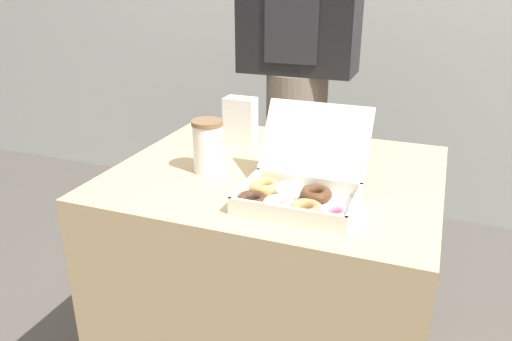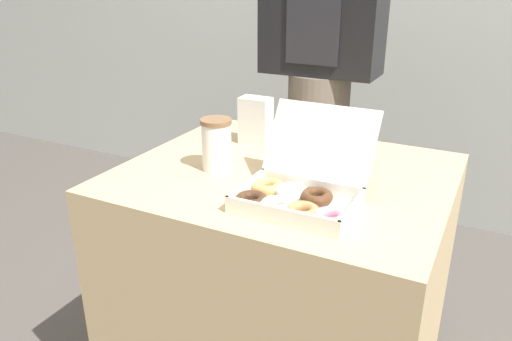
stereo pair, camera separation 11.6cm
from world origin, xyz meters
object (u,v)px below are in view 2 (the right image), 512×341
object	(u,v)px
person_customer	(320,67)
donut_box	(297,192)
napkin_holder	(256,121)
coffee_cup	(217,144)

from	to	relation	value
person_customer	donut_box	bearing A→B (deg)	-73.48
donut_box	person_customer	xyz separation A→B (m)	(-0.21, 0.72, 0.16)
napkin_holder	person_customer	distance (m)	0.39
coffee_cup	napkin_holder	bearing A→B (deg)	91.76
donut_box	person_customer	distance (m)	0.77
napkin_holder	person_customer	xyz separation A→B (m)	(0.08, 0.36, 0.12)
donut_box	napkin_holder	distance (m)	0.46
donut_box	napkin_holder	world-z (taller)	donut_box
donut_box	person_customer	bearing A→B (deg)	106.52
donut_box	coffee_cup	size ratio (longest dim) A/B	2.09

